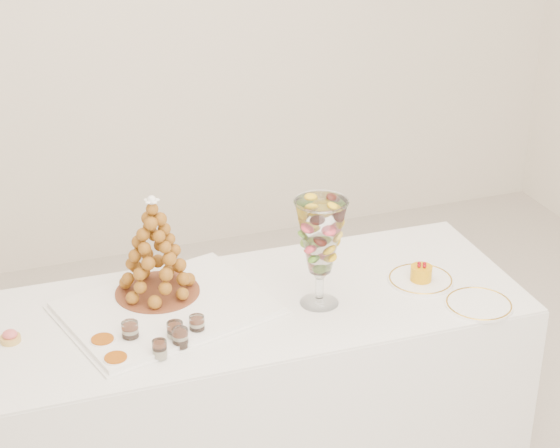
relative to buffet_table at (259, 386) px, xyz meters
name	(u,v)px	position (x,y,z in m)	size (l,w,h in m)	color
buffet_table	(259,386)	(0.00, 0.00, 0.00)	(1.87, 0.78, 0.71)	white
lace_tray	(167,308)	(-0.31, 0.05, 0.36)	(0.66, 0.49, 0.02)	white
macaron_vase	(321,238)	(0.20, -0.08, 0.60)	(0.18, 0.18, 0.38)	white
cake_plate	(420,280)	(0.60, -0.06, 0.36)	(0.24, 0.24, 0.01)	white
spare_plate	(479,305)	(0.71, -0.28, 0.36)	(0.23, 0.23, 0.01)	white
pink_tart	(10,337)	(-0.83, 0.03, 0.37)	(0.07, 0.07, 0.04)	tan
verrine_a	(130,333)	(-0.47, -0.11, 0.39)	(0.06, 0.06, 0.07)	white
verrine_b	(175,332)	(-0.33, -0.15, 0.39)	(0.05, 0.05, 0.07)	white
verrine_c	(197,326)	(-0.25, -0.13, 0.39)	(0.05, 0.05, 0.07)	white
verrine_d	(160,350)	(-0.40, -0.22, 0.38)	(0.05, 0.05, 0.06)	white
verrine_e	(180,339)	(-0.32, -0.19, 0.39)	(0.05, 0.05, 0.07)	white
ramekin_back	(103,343)	(-0.56, -0.10, 0.37)	(0.08, 0.08, 0.03)	white
ramekin_front	(116,361)	(-0.54, -0.21, 0.37)	(0.08, 0.08, 0.02)	white
croquembouche	(155,247)	(-0.32, 0.14, 0.55)	(0.31, 0.31, 0.37)	brown
mousse_cake	(421,273)	(0.59, -0.07, 0.39)	(0.08, 0.08, 0.07)	orange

